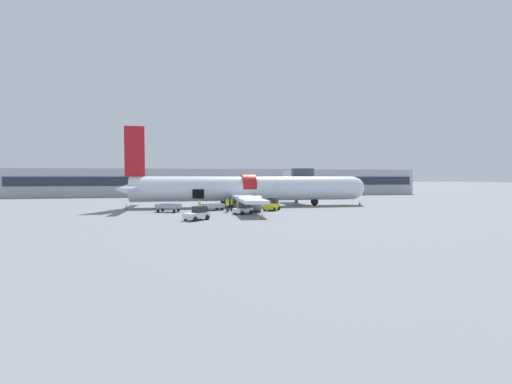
{
  "coord_description": "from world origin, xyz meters",
  "views": [
    {
      "loc": [
        -8.39,
        -48.16,
        4.72
      ],
      "look_at": [
        1.05,
        3.17,
        2.4
      ],
      "focal_mm": 24.0,
      "sensor_mm": 36.0,
      "label": 1
    }
  ],
  "objects_px": {
    "airplane": "(245,189)",
    "baggage_tug_lead": "(272,205)",
    "suitcase_on_tarmac_upright": "(195,210)",
    "ground_crew_loader_a": "(200,206)",
    "ground_crew_driver": "(228,205)",
    "baggage_cart_queued": "(169,208)",
    "baggage_tug_rear": "(243,209)",
    "baggage_cart_loading": "(212,207)",
    "ground_crew_loader_b": "(232,204)",
    "ground_crew_supervisor": "(239,203)",
    "baggage_tug_mid": "(197,214)"
  },
  "relations": [
    {
      "from": "ground_crew_supervisor",
      "to": "baggage_tug_lead",
      "type": "bearing_deg",
      "value": -40.38
    },
    {
      "from": "ground_crew_loader_b",
      "to": "ground_crew_supervisor",
      "type": "xyz_separation_m",
      "value": [
        1.31,
        2.11,
        0.0
      ]
    },
    {
      "from": "baggage_cart_queued",
      "to": "suitcase_on_tarmac_upright",
      "type": "bearing_deg",
      "value": -9.92
    },
    {
      "from": "baggage_tug_mid",
      "to": "baggage_cart_loading",
      "type": "xyz_separation_m",
      "value": [
        2.19,
        10.55,
        -0.19
      ]
    },
    {
      "from": "baggage_cart_loading",
      "to": "ground_crew_loader_a",
      "type": "relative_size",
      "value": 2.65
    },
    {
      "from": "airplane",
      "to": "ground_crew_driver",
      "type": "height_order",
      "value": "airplane"
    },
    {
      "from": "baggage_tug_mid",
      "to": "airplane",
      "type": "bearing_deg",
      "value": 64.15
    },
    {
      "from": "ground_crew_loader_a",
      "to": "baggage_tug_lead",
      "type": "bearing_deg",
      "value": 5.88
    },
    {
      "from": "ground_crew_driver",
      "to": "suitcase_on_tarmac_upright",
      "type": "xyz_separation_m",
      "value": [
        -4.24,
        0.94,
        -0.72
      ]
    },
    {
      "from": "baggage_tug_rear",
      "to": "baggage_cart_loading",
      "type": "distance_m",
      "value": 6.69
    },
    {
      "from": "baggage_cart_loading",
      "to": "baggage_cart_queued",
      "type": "height_order",
      "value": "baggage_cart_queued"
    },
    {
      "from": "baggage_tug_lead",
      "to": "ground_crew_supervisor",
      "type": "distance_m",
      "value": 5.47
    },
    {
      "from": "ground_crew_loader_a",
      "to": "ground_crew_loader_b",
      "type": "bearing_deg",
      "value": 28.25
    },
    {
      "from": "airplane",
      "to": "ground_crew_loader_b",
      "type": "distance_m",
      "value": 6.33
    },
    {
      "from": "ground_crew_loader_b",
      "to": "baggage_tug_lead",
      "type": "bearing_deg",
      "value": -14.7
    },
    {
      "from": "airplane",
      "to": "ground_crew_supervisor",
      "type": "bearing_deg",
      "value": -112.67
    },
    {
      "from": "baggage_tug_rear",
      "to": "baggage_tug_mid",
      "type": "bearing_deg",
      "value": -139.69
    },
    {
      "from": "ground_crew_supervisor",
      "to": "ground_crew_loader_a",
      "type": "bearing_deg",
      "value": -142.23
    },
    {
      "from": "airplane",
      "to": "ground_crew_driver",
      "type": "xyz_separation_m",
      "value": [
        -3.6,
        -8.06,
        -1.8
      ]
    },
    {
      "from": "baggage_tug_lead",
      "to": "ground_crew_loader_b",
      "type": "height_order",
      "value": "baggage_tug_lead"
    },
    {
      "from": "baggage_tug_lead",
      "to": "ground_crew_loader_b",
      "type": "xyz_separation_m",
      "value": [
        -5.48,
        1.44,
        0.15
      ]
    },
    {
      "from": "baggage_tug_lead",
      "to": "suitcase_on_tarmac_upright",
      "type": "xyz_separation_m",
      "value": [
        -10.62,
        -0.27,
        -0.48
      ]
    },
    {
      "from": "baggage_tug_mid",
      "to": "ground_crew_driver",
      "type": "relative_size",
      "value": 1.61
    },
    {
      "from": "airplane",
      "to": "ground_crew_loader_b",
      "type": "xyz_separation_m",
      "value": [
        -2.69,
        -5.41,
        -1.87
      ]
    },
    {
      "from": "baggage_tug_rear",
      "to": "baggage_cart_queued",
      "type": "relative_size",
      "value": 0.66
    },
    {
      "from": "ground_crew_driver",
      "to": "suitcase_on_tarmac_upright",
      "type": "distance_m",
      "value": 4.4
    },
    {
      "from": "ground_crew_loader_a",
      "to": "ground_crew_driver",
      "type": "distance_m",
      "value": 3.7
    },
    {
      "from": "airplane",
      "to": "baggage_cart_queued",
      "type": "distance_m",
      "value": 13.23
    },
    {
      "from": "ground_crew_loader_b",
      "to": "ground_crew_supervisor",
      "type": "height_order",
      "value": "ground_crew_supervisor"
    },
    {
      "from": "airplane",
      "to": "baggage_tug_lead",
      "type": "height_order",
      "value": "airplane"
    },
    {
      "from": "baggage_tug_mid",
      "to": "ground_crew_loader_a",
      "type": "distance_m",
      "value": 7.95
    },
    {
      "from": "baggage_cart_loading",
      "to": "ground_crew_supervisor",
      "type": "bearing_deg",
      "value": 25.7
    },
    {
      "from": "baggage_tug_lead",
      "to": "baggage_cart_loading",
      "type": "bearing_deg",
      "value": 169.23
    },
    {
      "from": "airplane",
      "to": "ground_crew_loader_a",
      "type": "xyz_separation_m",
      "value": [
        -7.3,
        -7.89,
        -1.94
      ]
    },
    {
      "from": "baggage_tug_rear",
      "to": "suitcase_on_tarmac_upright",
      "type": "distance_m",
      "value": 7.07
    },
    {
      "from": "ground_crew_loader_a",
      "to": "ground_crew_loader_b",
      "type": "height_order",
      "value": "ground_crew_loader_b"
    },
    {
      "from": "baggage_tug_rear",
      "to": "baggage_cart_loading",
      "type": "relative_size",
      "value": 0.65
    },
    {
      "from": "suitcase_on_tarmac_upright",
      "to": "baggage_tug_lead",
      "type": "bearing_deg",
      "value": 1.47
    },
    {
      "from": "ground_crew_loader_a",
      "to": "baggage_tug_rear",
      "type": "bearing_deg",
      "value": -29.26
    },
    {
      "from": "baggage_tug_rear",
      "to": "ground_crew_loader_b",
      "type": "relative_size",
      "value": 1.59
    },
    {
      "from": "suitcase_on_tarmac_upright",
      "to": "ground_crew_loader_b",
      "type": "bearing_deg",
      "value": 18.37
    },
    {
      "from": "baggage_cart_queued",
      "to": "ground_crew_driver",
      "type": "height_order",
      "value": "ground_crew_driver"
    },
    {
      "from": "baggage_tug_lead",
      "to": "baggage_tug_mid",
      "type": "bearing_deg",
      "value": -139.35
    },
    {
      "from": "baggage_tug_rear",
      "to": "baggage_cart_queued",
      "type": "distance_m",
      "value": 10.39
    },
    {
      "from": "baggage_tug_lead",
      "to": "ground_crew_driver",
      "type": "xyz_separation_m",
      "value": [
        -6.39,
        -1.21,
        0.23
      ]
    },
    {
      "from": "baggage_tug_mid",
      "to": "ground_crew_loader_b",
      "type": "height_order",
      "value": "ground_crew_loader_b"
    },
    {
      "from": "ground_crew_driver",
      "to": "baggage_cart_queued",
      "type": "bearing_deg",
      "value": 168.68
    },
    {
      "from": "baggage_tug_lead",
      "to": "suitcase_on_tarmac_upright",
      "type": "distance_m",
      "value": 10.64
    },
    {
      "from": "ground_crew_loader_a",
      "to": "baggage_cart_queued",
      "type": "bearing_deg",
      "value": 161.08
    },
    {
      "from": "baggage_tug_mid",
      "to": "baggage_tug_rear",
      "type": "bearing_deg",
      "value": 40.31
    }
  ]
}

